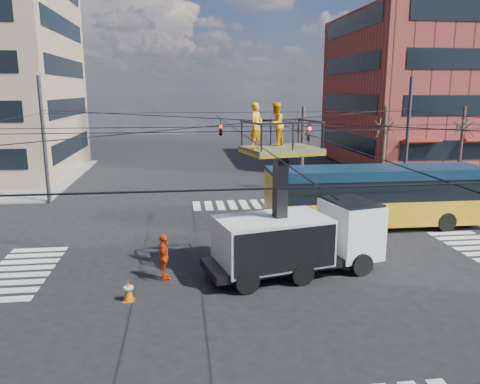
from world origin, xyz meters
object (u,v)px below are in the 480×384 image
object	(u,v)px
worker_ground	(164,257)
flagger	(347,214)
utility_truck	(298,220)
traffic_cone	(129,291)
city_bus	(375,195)

from	to	relation	value
worker_ground	flagger	world-z (taller)	flagger
utility_truck	traffic_cone	xyz separation A→B (m)	(-6.39, -1.84, -1.76)
traffic_cone	flagger	size ratio (longest dim) A/B	0.40
worker_ground	flagger	xyz separation A→B (m)	(9.08, 5.12, 0.02)
city_bus	flagger	size ratio (longest dim) A/B	6.11
worker_ground	utility_truck	bearing A→B (deg)	-93.95
traffic_cone	worker_ground	size ratio (longest dim) A/B	0.41
utility_truck	flagger	xyz separation A→B (m)	(3.86, 5.00, -1.21)
city_bus	worker_ground	bearing A→B (deg)	-151.60
flagger	worker_ground	bearing A→B (deg)	-57.61
traffic_cone	utility_truck	bearing A→B (deg)	16.07
utility_truck	flagger	bearing A→B (deg)	39.26
utility_truck	worker_ground	world-z (taller)	utility_truck
traffic_cone	flagger	distance (m)	12.33
traffic_cone	city_bus	bearing A→B (deg)	32.09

